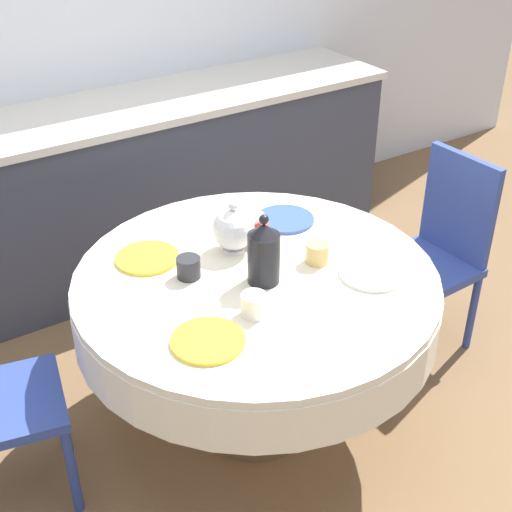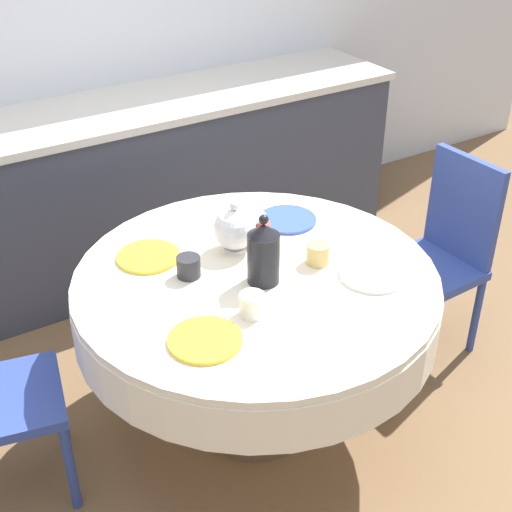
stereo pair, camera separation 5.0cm
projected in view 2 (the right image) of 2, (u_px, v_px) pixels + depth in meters
The scene contains 15 objects.
ground_plane at pixel (256, 422), 3.01m from camera, with size 12.00×12.00×0.00m, color brown.
wall_back at pixel (72, 21), 3.59m from camera, with size 7.00×0.05×2.60m.
kitchen_counter at pixel (115, 193), 3.79m from camera, with size 3.24×0.64×0.94m.
dining_table at pixel (256, 302), 2.68m from camera, with size 1.36×1.36×0.75m.
chair_left at pixel (442, 249), 3.23m from camera, with size 0.42×0.42×0.93m.
plate_near_left at pixel (205, 340), 2.28m from camera, with size 0.24×0.24×0.01m, color yellow.
cup_near_left at pixel (252, 305), 2.39m from camera, with size 0.09×0.09×0.08m, color white.
plate_near_right at pixel (372, 275), 2.60m from camera, with size 0.24×0.24×0.01m, color white.
cup_near_right at pixel (318, 254), 2.66m from camera, with size 0.09×0.09×0.08m, color #DBB766.
plate_far_left at pixel (148, 257), 2.71m from camera, with size 0.24×0.24×0.01m, color yellow.
cup_far_left at pixel (189, 267), 2.59m from camera, with size 0.09×0.09×0.08m, color #28282D.
plate_far_right at pixel (287, 220), 2.96m from camera, with size 0.24×0.24×0.01m, color #3856AD.
cup_far_right at pixel (259, 232), 2.80m from camera, with size 0.09×0.09×0.08m, color #CC4C3D.
coffee_carafe at pixel (262, 254), 2.52m from camera, with size 0.12×0.12×0.27m.
teapot at pixel (235, 229), 2.72m from camera, with size 0.22×0.16×0.21m.
Camera 2 is at (-1.16, -1.86, 2.18)m, focal length 50.00 mm.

